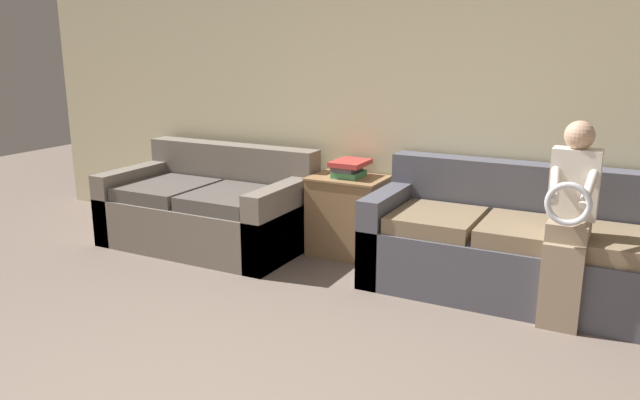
% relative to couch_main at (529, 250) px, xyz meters
% --- Properties ---
extents(wall_back, '(7.84, 0.06, 2.55)m').
position_rel_couch_main_xyz_m(wall_back, '(-0.86, 0.45, 0.96)').
color(wall_back, beige).
rests_on(wall_back, ground_plane).
extents(couch_main, '(2.13, 0.86, 0.84)m').
position_rel_couch_main_xyz_m(couch_main, '(0.00, 0.00, 0.00)').
color(couch_main, '#4C4C56').
rests_on(couch_main, ground_plane).
extents(couch_side, '(1.65, 0.95, 0.80)m').
position_rel_couch_main_xyz_m(couch_side, '(-2.57, -0.11, -0.02)').
color(couch_side, '#70665B').
rests_on(couch_side, ground_plane).
extents(child_left_seated, '(0.28, 0.37, 1.23)m').
position_rel_couch_main_xyz_m(child_left_seated, '(0.26, -0.35, 0.37)').
color(child_left_seated, gray).
rests_on(child_left_seated, ground_plane).
extents(side_shelf, '(0.59, 0.43, 0.64)m').
position_rel_couch_main_xyz_m(side_shelf, '(-1.43, 0.18, 0.02)').
color(side_shelf, olive).
rests_on(side_shelf, ground_plane).
extents(book_stack, '(0.25, 0.31, 0.13)m').
position_rel_couch_main_xyz_m(book_stack, '(-1.42, 0.19, 0.40)').
color(book_stack, '#3D8451').
rests_on(book_stack, side_shelf).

